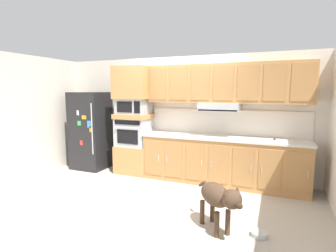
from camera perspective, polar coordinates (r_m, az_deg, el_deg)
ground_plane at (r=4.92m, az=-1.61°, el=-13.66°), size 9.60×9.60×0.00m
back_kitchen_wall at (r=5.64m, az=2.91°, el=2.16°), size 6.20×0.12×2.50m
side_panel_left at (r=6.29m, az=-25.67°, el=1.98°), size 0.12×7.10×2.50m
refrigerator at (r=6.33m, az=-16.45°, el=-0.93°), size 0.76×0.73×1.76m
oven_base_cabinet at (r=5.88m, az=-7.25°, el=-7.08°), size 0.74×0.62×0.60m
built_in_oven at (r=5.76m, az=-7.36°, el=-1.30°), size 0.70×0.62×0.60m
appliance_mid_shelf at (r=5.72m, az=-7.41°, el=2.17°), size 0.74×0.62×0.10m
microwave at (r=5.70m, az=-7.45°, el=4.27°), size 0.64×0.54×0.32m
appliance_upper_cabinet at (r=5.69m, az=-7.53°, el=9.30°), size 0.74×0.62×0.68m
lower_cabinet_run at (r=5.20m, az=11.54°, el=-7.55°), size 3.08×0.63×0.88m
countertop_slab at (r=5.10m, az=11.69°, el=-2.54°), size 3.12×0.64×0.04m
backsplash_panel at (r=5.34m, az=12.34°, el=0.82°), size 3.12×0.02×0.50m
upper_cabinet_with_hood at (r=5.15m, az=12.19°, el=8.75°), size 3.08×0.48×0.88m
screwdriver at (r=5.06m, az=22.30°, el=-2.65°), size 0.14×0.12×0.03m
dog at (r=3.47m, az=10.92°, el=-14.98°), size 0.71×0.74×0.69m
dog_food_bowl at (r=3.68m, az=19.22°, el=-21.30°), size 0.20×0.20×0.06m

